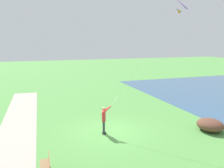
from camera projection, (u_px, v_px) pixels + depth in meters
The scene contains 6 objects.
ground_plane at pixel (110, 131), 15.32m from camera, with size 120.00×120.00×0.00m, color #569947.
walkway_path at pixel (11, 160), 11.58m from camera, with size 2.40×32.00×0.02m, color #ADA393.
person_kite_flyer at pixel (104, 118), 14.81m from camera, with size 0.63×0.51×1.83m.
flying_kite at pixel (174, 6), 14.09m from camera, with size 4.68×1.83×6.54m.
park_bench_near_walkway at pixel (47, 166), 10.10m from camera, with size 0.49×1.51×0.88m.
lakeside_shrub at pixel (210, 125), 15.41m from camera, with size 1.60×1.86×0.79m, color brown.
Camera 1 is at (4.63, 13.76, 5.78)m, focal length 37.83 mm.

